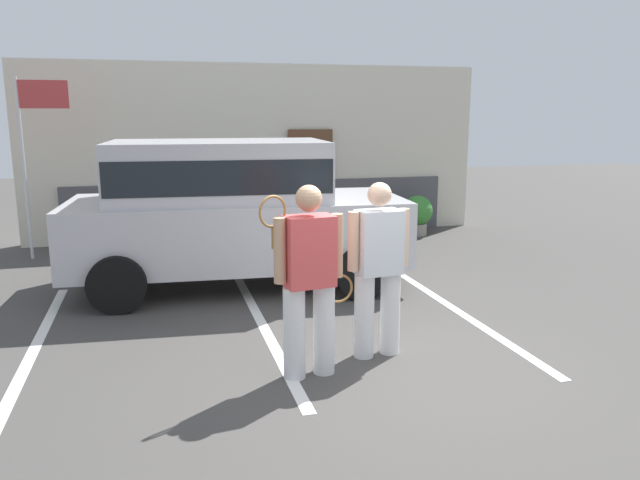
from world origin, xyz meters
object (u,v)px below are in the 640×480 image
tennis_player_woman (378,268)px  potted_plant_by_porch (417,213)px  tennis_player_man (309,279)px  parked_suv (230,206)px  flag_pole (33,134)px

tennis_player_woman → potted_plant_by_porch: bearing=-123.5°
tennis_player_man → tennis_player_woman: size_ratio=1.02×
tennis_player_man → parked_suv: bearing=-92.0°
parked_suv → tennis_player_woman: bearing=-65.2°
tennis_player_woman → potted_plant_by_porch: size_ratio=2.21×
tennis_player_man → potted_plant_by_porch: tennis_player_man is taller
tennis_player_woman → potted_plant_by_porch: (2.98, 5.69, -0.47)m
tennis_player_woman → flag_pole: 6.87m
potted_plant_by_porch → flag_pole: size_ratio=0.27×
tennis_player_man → tennis_player_woman: 0.84m
parked_suv → tennis_player_woman: parked_suv is taller
parked_suv → tennis_player_man: size_ratio=2.63×
parked_suv → potted_plant_by_porch: parked_suv is taller
parked_suv → tennis_player_man: parked_suv is taller
tennis_player_woman → potted_plant_by_porch: tennis_player_woman is taller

